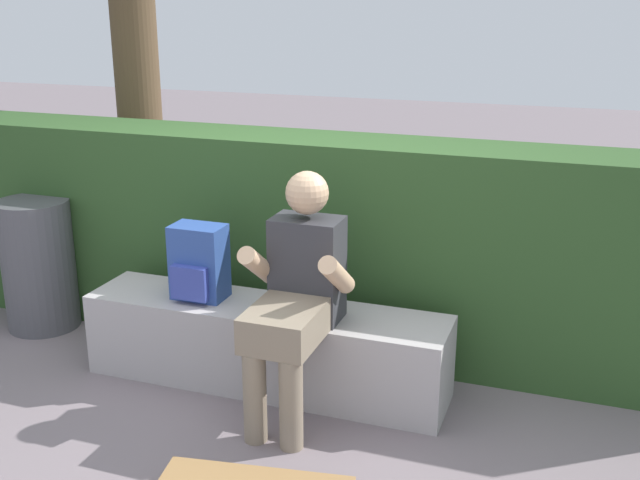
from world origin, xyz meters
TOP-DOWN VIEW (x-y plane):
  - ground_plane at (0.00, 0.00)m, footprint 24.00×24.00m
  - bench_main at (0.00, 0.36)m, footprint 1.95×0.43m
  - person_skater at (0.27, 0.15)m, footprint 0.49×0.62m
  - backpack_on_bench at (-0.37, 0.35)m, footprint 0.28×0.23m
  - hedge_row at (-0.43, 0.97)m, footprint 5.74×0.50m
  - trash_bin at (-1.62, 0.59)m, footprint 0.44×0.44m

SIDE VIEW (x-z plane):
  - ground_plane at x=0.00m, z-range 0.00..0.00m
  - bench_main at x=0.00m, z-range 0.00..0.45m
  - trash_bin at x=-1.62m, z-range 0.00..0.81m
  - hedge_row at x=-0.43m, z-range 0.00..1.24m
  - backpack_on_bench at x=-0.37m, z-range 0.44..0.84m
  - person_skater at x=0.27m, z-range 0.05..1.25m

